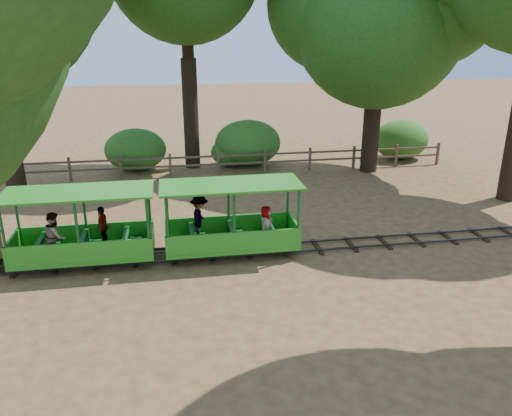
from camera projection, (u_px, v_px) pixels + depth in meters
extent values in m
plane|color=#9E7544|center=(283.00, 250.00, 13.94)|extent=(90.00, 90.00, 0.00)
cube|color=#3F3D3A|center=(285.00, 252.00, 13.64)|extent=(22.00, 0.05, 0.05)
cube|color=#3F3D3A|center=(281.00, 244.00, 14.19)|extent=(22.00, 0.05, 0.05)
cube|color=#382314|center=(283.00, 250.00, 13.93)|extent=(0.12, 1.00, 0.05)
cube|color=#382314|center=(98.00, 263.00, 13.13)|extent=(0.12, 1.00, 0.05)
cube|color=#382314|center=(448.00, 238.00, 14.73)|extent=(0.12, 1.00, 0.05)
cube|color=green|center=(85.00, 253.00, 12.98)|extent=(3.55, 1.36, 0.10)
cube|color=#14591F|center=(86.00, 258.00, 13.03)|extent=(3.19, 0.52, 0.15)
cube|color=green|center=(80.00, 253.00, 12.29)|extent=(3.55, 0.06, 0.52)
cube|color=green|center=(87.00, 233.00, 13.47)|extent=(3.55, 0.06, 0.52)
cube|color=green|center=(78.00, 192.00, 12.42)|extent=(3.70, 1.51, 0.05)
cylinder|color=#14591F|center=(4.00, 237.00, 11.86)|extent=(0.07, 0.07, 1.67)
cylinder|color=#14591F|center=(18.00, 219.00, 13.00)|extent=(0.07, 0.07, 1.67)
cylinder|color=#14591F|center=(148.00, 228.00, 12.40)|extent=(0.07, 0.07, 1.67)
cylinder|color=#14591F|center=(150.00, 211.00, 13.54)|extent=(0.07, 0.07, 1.67)
cube|color=#14591F|center=(41.00, 247.00, 12.73)|extent=(0.13, 1.15, 0.42)
cube|color=#14591F|center=(84.00, 244.00, 12.90)|extent=(0.13, 1.15, 0.42)
cube|color=#14591F|center=(126.00, 241.00, 13.07)|extent=(0.13, 1.15, 0.42)
cylinder|color=black|center=(37.00, 265.00, 12.50)|extent=(0.29, 0.06, 0.29)
cylinder|color=black|center=(43.00, 254.00, 13.16)|extent=(0.29, 0.06, 0.29)
cylinder|color=black|center=(129.00, 259.00, 12.87)|extent=(0.29, 0.06, 0.29)
cylinder|color=black|center=(131.00, 248.00, 13.52)|extent=(0.29, 0.06, 0.29)
imported|color=gray|center=(55.00, 236.00, 12.32)|extent=(0.57, 0.68, 1.26)
imported|color=gray|center=(103.00, 226.00, 13.15)|extent=(0.35, 0.68, 1.11)
cube|color=green|center=(232.00, 243.00, 13.60)|extent=(3.55, 1.36, 0.10)
cube|color=#14591F|center=(232.00, 247.00, 13.64)|extent=(3.19, 0.52, 0.15)
cube|color=green|center=(235.00, 242.00, 12.90)|extent=(3.55, 0.06, 0.52)
cube|color=green|center=(229.00, 224.00, 14.08)|extent=(3.55, 0.06, 0.52)
cube|color=green|center=(231.00, 185.00, 13.03)|extent=(3.70, 1.51, 0.05)
cylinder|color=#14591F|center=(167.00, 227.00, 12.48)|extent=(0.07, 0.07, 1.67)
cylinder|color=#14591F|center=(167.00, 210.00, 13.62)|extent=(0.07, 0.07, 1.67)
cylinder|color=#14591F|center=(298.00, 219.00, 13.02)|extent=(0.07, 0.07, 1.67)
cylinder|color=#14591F|center=(288.00, 203.00, 14.16)|extent=(0.07, 0.07, 1.67)
cube|color=#14591F|center=(192.00, 237.00, 13.34)|extent=(0.13, 1.15, 0.42)
cube|color=#14591F|center=(232.00, 234.00, 13.51)|extent=(0.13, 1.15, 0.42)
cube|color=#14591F|center=(270.00, 232.00, 13.68)|extent=(0.13, 1.15, 0.42)
cylinder|color=black|center=(191.00, 254.00, 13.12)|extent=(0.29, 0.06, 0.29)
cylinder|color=black|center=(190.00, 244.00, 13.78)|extent=(0.29, 0.06, 0.29)
cylinder|color=black|center=(275.00, 248.00, 13.48)|extent=(0.29, 0.06, 0.29)
cylinder|color=black|center=(270.00, 238.00, 14.14)|extent=(0.29, 0.06, 0.29)
imported|color=gray|center=(200.00, 218.00, 13.47)|extent=(0.61, 0.89, 1.28)
imported|color=gray|center=(266.00, 225.00, 13.24)|extent=(0.56, 0.63, 1.08)
cylinder|color=#2D2116|center=(10.00, 145.00, 17.47)|extent=(0.70, 0.70, 3.97)
cylinder|color=#2D2116|center=(191.00, 114.00, 21.63)|extent=(0.66, 0.66, 4.68)
cylinder|color=#2D2116|center=(187.00, 24.00, 20.39)|extent=(0.50, 0.50, 2.68)
cylinder|color=#2D2116|center=(371.00, 134.00, 21.23)|extent=(0.72, 0.72, 3.23)
cylinder|color=#2D2116|center=(376.00, 72.00, 20.36)|extent=(0.54, 0.54, 1.85)
sphere|color=#224D18|center=(380.00, 21.00, 19.70)|extent=(6.85, 6.85, 6.85)
sphere|color=#224D18|center=(334.00, 4.00, 20.34)|extent=(5.48, 5.48, 5.48)
cube|color=brown|center=(17.00, 172.00, 19.75)|extent=(0.10, 0.10, 1.00)
cube|color=brown|center=(70.00, 169.00, 20.07)|extent=(0.10, 0.10, 1.00)
cube|color=brown|center=(121.00, 167.00, 20.39)|extent=(0.10, 0.10, 1.00)
cube|color=brown|center=(170.00, 165.00, 20.71)|extent=(0.10, 0.10, 1.00)
cube|color=brown|center=(218.00, 163.00, 21.03)|extent=(0.10, 0.10, 1.00)
cube|color=brown|center=(265.00, 161.00, 21.35)|extent=(0.10, 0.10, 1.00)
cube|color=brown|center=(310.00, 159.00, 21.67)|extent=(0.10, 0.10, 1.00)
cube|color=brown|center=(354.00, 157.00, 21.99)|extent=(0.10, 0.10, 1.00)
cube|color=brown|center=(396.00, 155.00, 22.31)|extent=(0.10, 0.10, 1.00)
cube|color=brown|center=(438.00, 154.00, 22.63)|extent=(0.10, 0.10, 1.00)
cube|color=brown|center=(242.00, 155.00, 21.09)|extent=(18.00, 0.06, 0.08)
cube|color=brown|center=(242.00, 163.00, 21.21)|extent=(18.00, 0.06, 0.08)
ellipsoid|color=#2D6B1E|center=(135.00, 150.00, 21.54)|extent=(2.64, 2.03, 1.83)
ellipsoid|color=#2D6B1E|center=(248.00, 143.00, 22.29)|extent=(2.96, 2.28, 2.05)
ellipsoid|color=#2D6B1E|center=(232.00, 152.00, 22.30)|extent=(1.89, 1.45, 1.31)
ellipsoid|color=#2D6B1E|center=(401.00, 140.00, 23.50)|extent=(2.64, 2.03, 1.83)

